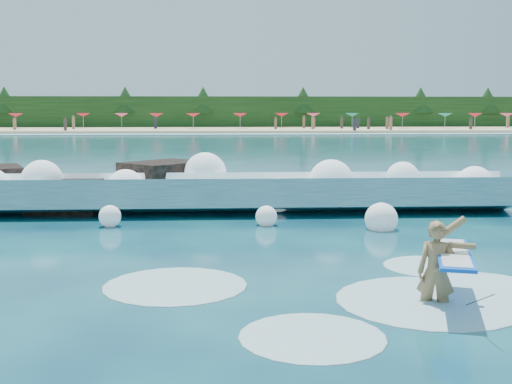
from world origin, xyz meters
TOP-DOWN VIEW (x-y plane):
  - ground at (0.00, 0.00)m, footprint 200.00×200.00m
  - beach at (0.00, 78.00)m, footprint 140.00×20.00m
  - wet_band at (0.00, 67.00)m, footprint 140.00×5.00m
  - treeline at (0.00, 88.00)m, footprint 140.00×4.00m
  - breaking_wave at (1.10, 7.01)m, footprint 16.27×2.61m
  - rock_cluster at (-4.11, 7.86)m, footprint 8.83×3.62m
  - surfer_with_board at (4.06, -2.46)m, footprint 1.17×2.81m
  - wave_spray at (1.33, 6.77)m, footprint 15.13×4.97m
  - surf_foam at (3.05, -1.91)m, footprint 8.82×5.56m
  - beach_umbrellas at (0.24, 79.89)m, footprint 110.06×6.73m
  - beachgoers at (-3.39, 73.74)m, footprint 104.60×13.58m

SIDE VIEW (x-z plane):
  - ground at x=0.00m, z-range 0.00..0.00m
  - surf_foam at x=3.05m, z-range -0.07..0.07m
  - wet_band at x=0.00m, z-range 0.00..0.08m
  - beach at x=0.00m, z-range 0.00..0.40m
  - breaking_wave at x=1.10m, z-range -0.21..1.19m
  - rock_cluster at x=-4.11m, z-range -0.29..1.31m
  - surfer_with_board at x=4.06m, z-range -0.21..1.37m
  - wave_spray at x=1.33m, z-range -0.10..1.74m
  - beachgoers at x=-3.39m, z-range 0.07..1.99m
  - beach_umbrellas at x=0.24m, z-range 2.00..2.50m
  - treeline at x=0.00m, z-range 0.00..5.00m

